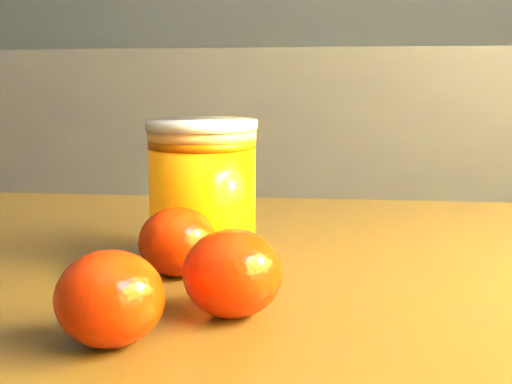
# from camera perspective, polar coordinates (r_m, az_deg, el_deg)

# --- Properties ---
(kitchen_counter) EXTENTS (3.15, 0.60, 0.90)m
(kitchen_counter) POSITION_cam_1_polar(r_m,az_deg,el_deg) (2.05, -13.45, -1.89)
(kitchen_counter) COLOR #535459
(kitchen_counter) RESTS_ON ground
(juice_glass) EXTENTS (0.09, 0.09, 0.11)m
(juice_glass) POSITION_cam_1_polar(r_m,az_deg,el_deg) (0.58, -4.29, 0.06)
(juice_glass) COLOR orange
(juice_glass) RESTS_ON table
(orange_front) EXTENTS (0.08, 0.08, 0.06)m
(orange_front) POSITION_cam_1_polar(r_m,az_deg,el_deg) (0.45, -1.88, -6.50)
(orange_front) COLOR red
(orange_front) RESTS_ON table
(orange_back) EXTENTS (0.08, 0.08, 0.05)m
(orange_back) POSITION_cam_1_polar(r_m,az_deg,el_deg) (0.54, -6.28, -3.98)
(orange_back) COLOR red
(orange_back) RESTS_ON table
(orange_extra) EXTENTS (0.08, 0.08, 0.05)m
(orange_extra) POSITION_cam_1_polar(r_m,az_deg,el_deg) (0.41, -11.61, -8.34)
(orange_extra) COLOR red
(orange_extra) RESTS_ON table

